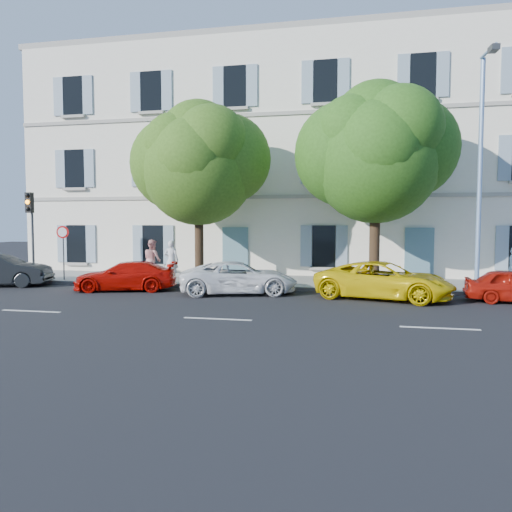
% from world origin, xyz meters
% --- Properties ---
extents(ground, '(90.00, 90.00, 0.00)m').
position_xyz_m(ground, '(0.00, 0.00, 0.00)').
color(ground, black).
extents(sidewalk, '(36.00, 4.50, 0.15)m').
position_xyz_m(sidewalk, '(0.00, 4.45, 0.07)').
color(sidewalk, '#A09E96').
rests_on(sidewalk, ground).
extents(kerb, '(36.00, 0.16, 0.16)m').
position_xyz_m(kerb, '(0.00, 2.28, 0.08)').
color(kerb, '#9E998E').
rests_on(kerb, ground).
extents(building, '(28.00, 7.00, 12.00)m').
position_xyz_m(building, '(0.00, 10.20, 6.00)').
color(building, white).
rests_on(building, ground).
extents(car_red_coupe, '(4.33, 2.60, 1.18)m').
position_xyz_m(car_red_coupe, '(-5.30, 0.94, 0.59)').
color(car_red_coupe, '#B70C05').
rests_on(car_red_coupe, ground).
extents(car_white_coupe, '(4.89, 3.22, 1.25)m').
position_xyz_m(car_white_coupe, '(-0.62, 0.97, 0.62)').
color(car_white_coupe, white).
rests_on(car_white_coupe, ground).
extents(car_yellow_supercar, '(5.26, 3.38, 1.35)m').
position_xyz_m(car_yellow_supercar, '(4.79, 0.81, 0.67)').
color(car_yellow_supercar, yellow).
rests_on(car_yellow_supercar, ground).
extents(tree_left, '(4.93, 4.93, 7.64)m').
position_xyz_m(tree_left, '(-3.02, 3.42, 5.07)').
color(tree_left, '#3A2819').
rests_on(tree_left, sidewalk).
extents(tree_right, '(5.20, 5.20, 8.01)m').
position_xyz_m(tree_right, '(4.50, 3.58, 5.29)').
color(tree_right, '#3A2819').
rests_on(tree_right, sidewalk).
extents(traffic_light, '(0.32, 0.45, 3.95)m').
position_xyz_m(traffic_light, '(-10.84, 2.69, 3.01)').
color(traffic_light, '#383A3D').
rests_on(traffic_light, sidewalk).
extents(road_sign, '(0.56, 0.13, 2.44)m').
position_xyz_m(road_sign, '(-9.18, 2.64, 1.91)').
color(road_sign, '#383A3D').
rests_on(road_sign, sidewalk).
extents(street_lamp, '(0.32, 1.87, 8.76)m').
position_xyz_m(street_lamp, '(8.32, 2.68, 5.12)').
color(street_lamp, '#7293BF').
rests_on(street_lamp, sidewalk).
extents(pedestrian_a, '(0.68, 0.48, 1.78)m').
position_xyz_m(pedestrian_a, '(-4.39, 3.59, 1.04)').
color(pedestrian_a, silver).
rests_on(pedestrian_a, sidewalk).
extents(pedestrian_b, '(1.12, 1.09, 1.82)m').
position_xyz_m(pedestrian_b, '(-5.42, 3.86, 1.06)').
color(pedestrian_b, '#D58B88').
rests_on(pedestrian_b, sidewalk).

